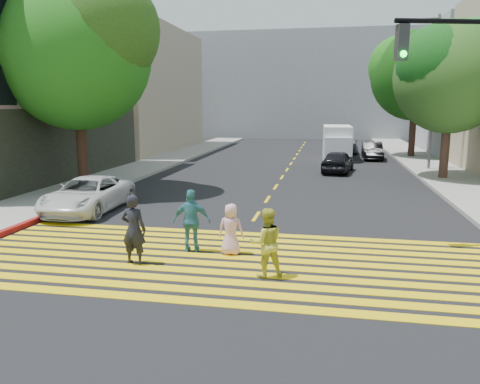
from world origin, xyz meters
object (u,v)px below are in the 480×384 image
(silver_car, at_px, (346,145))
(pedestrian_woman, at_px, (266,243))
(tree_left, at_px, (78,46))
(tree_right_near, at_px, (452,71))
(white_sedan, at_px, (88,195))
(pedestrian_extra, at_px, (192,221))
(white_van, at_px, (337,144))
(pedestrian_man, at_px, (134,229))
(dark_car_near, at_px, (338,161))
(pedestrian_child, at_px, (231,229))
(tree_right_far, at_px, (418,71))
(dark_car_parked, at_px, (372,151))

(silver_car, bearing_deg, pedestrian_woman, 83.95)
(tree_left, relative_size, tree_right_near, 1.16)
(pedestrian_woman, relative_size, white_sedan, 0.35)
(pedestrian_woman, height_order, pedestrian_extra, pedestrian_extra)
(white_sedan, distance_m, silver_car, 25.09)
(tree_right_near, relative_size, white_sedan, 1.81)
(tree_right_near, xyz_separation_m, white_sedan, (-14.20, -9.95, -4.78))
(white_van, bearing_deg, pedestrian_man, -103.64)
(tree_right_near, distance_m, white_sedan, 17.99)
(pedestrian_man, height_order, pedestrian_extra, pedestrian_man)
(tree_right_near, xyz_separation_m, dark_car_near, (-5.26, 1.85, -4.76))
(pedestrian_extra, height_order, silver_car, pedestrian_extra)
(dark_car_near, bearing_deg, pedestrian_man, 82.52)
(pedestrian_child, bearing_deg, dark_car_near, -98.16)
(pedestrian_extra, bearing_deg, pedestrian_woman, 139.29)
(tree_right_far, distance_m, pedestrian_extra, 26.49)
(dark_car_near, bearing_deg, pedestrian_extra, 85.00)
(tree_right_far, xyz_separation_m, white_van, (-5.40, -2.09, -5.02))
(tree_left, bearing_deg, dark_car_parked, 47.79)
(tree_left, height_order, dark_car_near, tree_left)
(pedestrian_man, relative_size, pedestrian_extra, 1.03)
(tree_right_near, bearing_deg, tree_left, -159.52)
(tree_right_far, xyz_separation_m, silver_car, (-4.59, 2.72, -5.52))
(tree_right_near, bearing_deg, tree_right_far, 89.01)
(tree_left, xyz_separation_m, white_sedan, (2.18, -3.84, -5.59))
(white_sedan, xyz_separation_m, dark_car_parked, (11.43, 18.85, -0.00))
(pedestrian_man, height_order, dark_car_parked, pedestrian_man)
(pedestrian_child, relative_size, dark_car_near, 0.36)
(tree_right_near, distance_m, tree_right_far, 10.46)
(tree_left, relative_size, white_sedan, 2.09)
(pedestrian_woman, distance_m, white_sedan, 8.84)
(pedestrian_child, distance_m, silver_car, 27.23)
(tree_left, relative_size, pedestrian_extra, 5.62)
(white_sedan, relative_size, dark_car_parked, 1.19)
(pedestrian_extra, relative_size, silver_car, 0.39)
(pedestrian_extra, xyz_separation_m, silver_car, (4.81, 26.90, -0.20))
(white_sedan, distance_m, white_van, 20.39)
(pedestrian_man, relative_size, silver_car, 0.40)
(white_van, bearing_deg, pedestrian_woman, -95.87)
(pedestrian_child, distance_m, white_sedan, 7.15)
(tree_right_near, bearing_deg, pedestrian_child, -120.63)
(tree_right_near, height_order, pedestrian_man, tree_right_near)
(tree_right_far, bearing_deg, white_sedan, -125.20)
(pedestrian_woman, bearing_deg, pedestrian_child, -71.92)
(tree_left, distance_m, pedestrian_woman, 14.08)
(white_van, bearing_deg, tree_left, -128.99)
(pedestrian_man, bearing_deg, white_van, -97.26)
(pedestrian_extra, bearing_deg, pedestrian_child, 170.42)
(white_van, bearing_deg, tree_right_near, -59.28)
(pedestrian_man, distance_m, white_sedan, 6.33)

